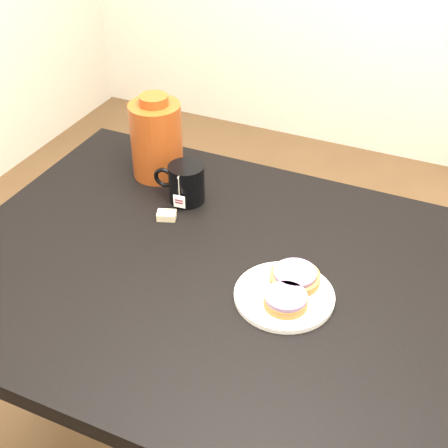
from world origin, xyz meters
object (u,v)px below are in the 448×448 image
object	(u,v)px
teabag_pouch	(167,215)
bagel_package	(156,139)
plate	(284,295)
bagel_front	(286,300)
table	(261,310)
mug	(186,183)
bagel_back	(295,277)

from	to	relation	value
teabag_pouch	bagel_package	size ratio (longest dim) A/B	0.20
plate	teabag_pouch	size ratio (longest dim) A/B	4.60
plate	bagel_package	size ratio (longest dim) A/B	0.92
plate	bagel_front	size ratio (longest dim) A/B	2.04
table	bagel_package	xyz separation A→B (m)	(-0.41, 0.29, 0.19)
plate	teabag_pouch	world-z (taller)	teabag_pouch
table	teabag_pouch	size ratio (longest dim) A/B	31.11
plate	mug	distance (m)	0.42
plate	bagel_package	xyz separation A→B (m)	(-0.47, 0.32, 0.10)
plate	bagel_package	distance (m)	0.58
bagel_front	bagel_back	bearing A→B (deg)	94.99
table	bagel_back	distance (m)	0.13
bagel_front	mug	xyz separation A→B (m)	(-0.36, 0.27, 0.03)
bagel_front	bagel_package	bearing A→B (deg)	144.25
table	teabag_pouch	bearing A→B (deg)	158.05
bagel_back	bagel_front	distance (m)	0.08
table	teabag_pouch	world-z (taller)	teabag_pouch
table	plate	distance (m)	0.11
bagel_package	mug	bearing A→B (deg)	-33.46
bagel_back	bagel_package	world-z (taller)	bagel_package
bagel_front	mug	distance (m)	0.45
bagel_back	teabag_pouch	size ratio (longest dim) A/B	3.22
table	plate	xyz separation A→B (m)	(0.06, -0.03, 0.09)
mug	teabag_pouch	bearing A→B (deg)	-99.64
mug	bagel_package	xyz separation A→B (m)	(-0.13, 0.08, 0.05)
table	bagel_front	xyz separation A→B (m)	(0.07, -0.06, 0.11)
table	bagel_front	distance (m)	0.14
bagel_front	bagel_package	world-z (taller)	bagel_package
table	bagel_back	bearing A→B (deg)	15.60
table	bagel_back	xyz separation A→B (m)	(0.07, 0.02, 0.11)
plate	mug	world-z (taller)	mug
teabag_pouch	bagel_package	bearing A→B (deg)	124.29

